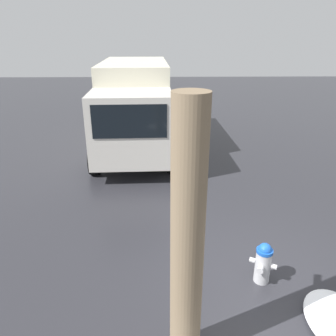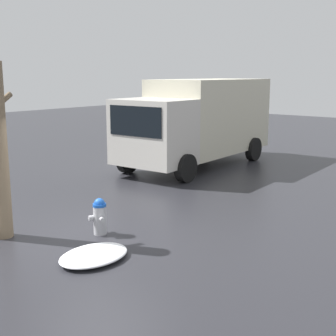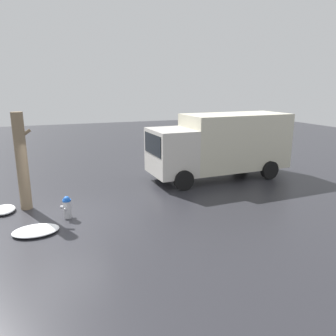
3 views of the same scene
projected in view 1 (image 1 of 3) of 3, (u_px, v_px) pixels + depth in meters
ground_plane at (261, 280)px, 5.90m from camera, size 60.00×60.00×0.00m
fire_hydrant at (263, 262)px, 5.74m from camera, size 0.39×0.46×0.79m
tree_trunk at (187, 242)px, 3.91m from camera, size 0.63×0.41×3.60m
delivery_truck at (135, 103)px, 12.25m from camera, size 7.07×2.88×3.15m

